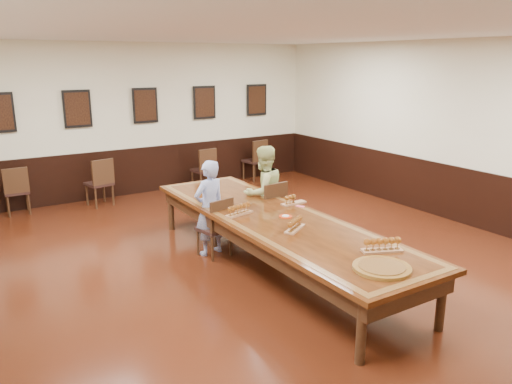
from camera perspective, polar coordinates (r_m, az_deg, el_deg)
floor at (r=7.12m, az=2.16°, el=-8.76°), size 8.00×10.00×0.02m
ceiling at (r=6.53m, az=2.45°, el=18.07°), size 8.00×10.00×0.02m
wall_back at (r=11.10m, az=-12.59°, el=8.12°), size 8.00×0.02×3.20m
wall_right at (r=9.47m, az=22.89°, el=6.18°), size 0.02×10.00×3.20m
chair_man at (r=7.44m, az=-4.83°, el=-3.95°), size 0.51×0.54×0.90m
chair_woman at (r=8.08m, az=1.32°, el=-2.09°), size 0.51×0.54×0.98m
spare_chair_a at (r=10.44m, az=-25.71°, el=0.20°), size 0.45×0.49×0.92m
spare_chair_b at (r=10.42m, az=-17.51°, el=1.11°), size 0.55×0.58×0.97m
spare_chair_c at (r=11.25m, az=-6.04°, el=2.66°), size 0.49×0.53×0.95m
spare_chair_d at (r=12.12m, az=-0.18°, el=3.73°), size 0.54×0.57×0.99m
person_man at (r=7.43m, az=-5.34°, el=-1.82°), size 0.59×0.45×1.44m
person_woman at (r=8.08m, az=0.87°, el=-0.05°), size 0.81×0.67×1.53m
pink_phone at (r=7.37m, az=5.06°, el=-1.65°), size 0.11×0.14×0.01m
wainscoting at (r=6.93m, az=2.20°, el=-4.90°), size 8.00×10.00×1.00m
conference_table at (r=6.90m, az=2.21°, el=-4.03°), size 1.40×5.00×0.76m
posters at (r=11.00m, az=-12.55°, el=9.63°), size 6.14×0.04×0.74m
flight_a at (r=6.94m, az=-1.94°, el=-2.06°), size 0.44×0.22×0.16m
flight_b at (r=7.46m, az=4.17°, el=-0.90°), size 0.42×0.15×0.15m
flight_c at (r=6.36m, az=4.47°, el=-3.74°), size 0.42×0.32×0.15m
flight_d at (r=5.81m, az=14.24°, el=-5.93°), size 0.48×0.31×0.17m
red_plate_grp at (r=6.87m, az=3.40°, el=-2.81°), size 0.18×0.18×0.02m
carved_platter at (r=5.36m, az=14.18°, el=-8.40°), size 0.72×0.72×0.05m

